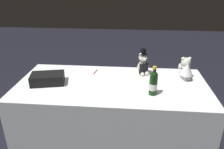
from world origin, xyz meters
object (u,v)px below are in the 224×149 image
(teddy_bear_bride, at_px, (185,69))
(teddy_bear_groom, at_px, (143,64))
(signing_pen, at_px, (96,72))
(gift_case_black, at_px, (48,79))
(champagne_bottle, at_px, (153,83))

(teddy_bear_bride, bearing_deg, teddy_bear_groom, 170.55)
(signing_pen, height_order, gift_case_black, gift_case_black)
(champagne_bottle, bearing_deg, signing_pen, 142.49)
(gift_case_black, bearing_deg, signing_pen, 37.13)
(signing_pen, distance_m, gift_case_black, 0.55)
(champagne_bottle, height_order, gift_case_black, champagne_bottle)
(teddy_bear_bride, xyz_separation_m, signing_pen, (-0.97, 0.08, -0.10))
(teddy_bear_bride, height_order, gift_case_black, teddy_bear_bride)
(champagne_bottle, distance_m, signing_pen, 0.77)
(champagne_bottle, bearing_deg, teddy_bear_groom, 99.67)
(gift_case_black, bearing_deg, teddy_bear_bride, 9.90)
(teddy_bear_groom, bearing_deg, champagne_bottle, -80.33)
(champagne_bottle, bearing_deg, teddy_bear_bride, 46.23)
(teddy_bear_groom, bearing_deg, gift_case_black, -161.70)
(gift_case_black, bearing_deg, teddy_bear_groom, 18.30)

